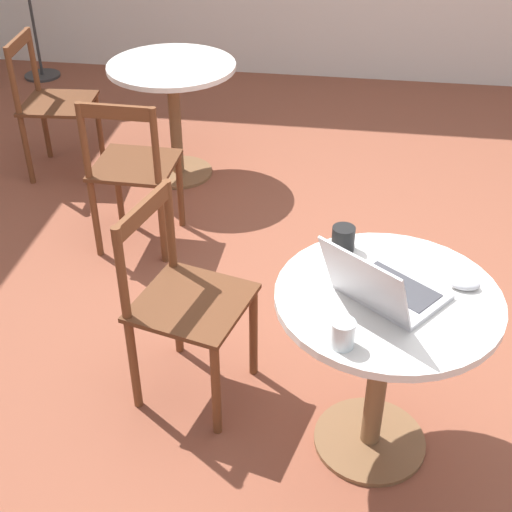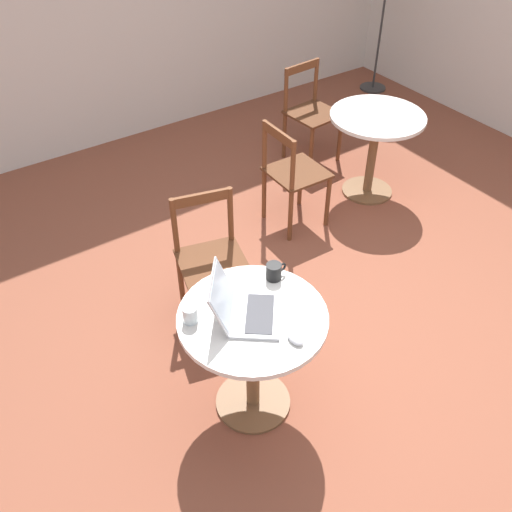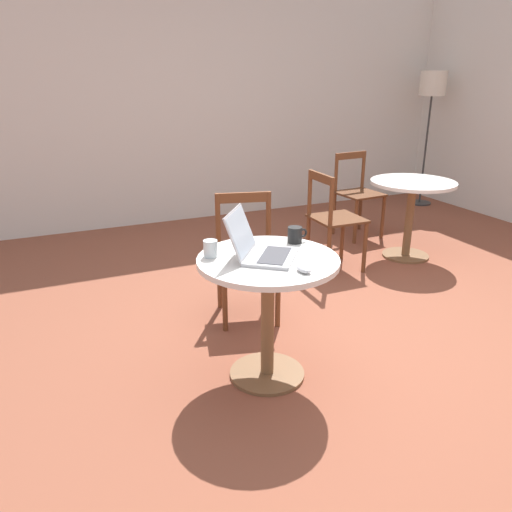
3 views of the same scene
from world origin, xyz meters
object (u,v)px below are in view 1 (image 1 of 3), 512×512
(mug, at_px, (343,238))
(laptop, at_px, (384,288))
(chair_near_back, at_px, (183,303))
(chair_mid_left, at_px, (133,171))
(mouse, at_px, (465,284))
(drinking_glass, at_px, (343,334))
(cafe_table_near, at_px, (384,334))
(cafe_table_mid, at_px, (173,92))
(chair_mid_back, at_px, (52,105))

(mug, bearing_deg, laptop, -152.67)
(chair_near_back, relative_size, chair_mid_left, 1.00)
(mouse, bearing_deg, mug, 67.26)
(chair_near_back, distance_m, drinking_glass, 0.84)
(chair_near_back, relative_size, mug, 7.10)
(cafe_table_near, distance_m, cafe_table_mid, 2.39)
(cafe_table_near, bearing_deg, chair_mid_back, 45.39)
(laptop, bearing_deg, cafe_table_mid, 30.71)
(laptop, relative_size, mug, 3.79)
(laptop, height_order, drinking_glass, laptop)
(cafe_table_mid, bearing_deg, laptop, -149.29)
(cafe_table_mid, xyz_separation_m, drinking_glass, (-2.31, -1.11, 0.22))
(cafe_table_mid, bearing_deg, chair_near_back, -165.12)
(chair_mid_back, distance_m, laptop, 2.84)
(cafe_table_mid, height_order, laptop, laptop)
(cafe_table_mid, relative_size, chair_near_back, 0.88)
(cafe_table_near, xyz_separation_m, drinking_glass, (-0.27, 0.14, 0.22))
(mouse, xyz_separation_m, drinking_glass, (-0.35, 0.39, 0.03))
(chair_mid_back, relative_size, drinking_glass, 9.56)
(cafe_table_mid, bearing_deg, drinking_glass, -154.37)
(chair_mid_left, relative_size, drinking_glass, 9.56)
(mug, bearing_deg, cafe_table_near, -146.43)
(cafe_table_near, relative_size, drinking_glass, 8.42)
(cafe_table_near, relative_size, chair_mid_back, 0.88)
(chair_mid_left, distance_m, mug, 1.50)
(chair_mid_back, bearing_deg, chair_mid_left, -135.77)
(chair_near_back, distance_m, mouse, 1.06)
(cafe_table_mid, distance_m, mug, 2.10)
(chair_near_back, xyz_separation_m, drinking_glass, (-0.47, -0.62, 0.32))
(chair_mid_left, distance_m, mouse, 1.92)
(mug, bearing_deg, cafe_table_mid, 31.22)
(cafe_table_mid, xyz_separation_m, laptop, (-2.07, -1.23, 0.22))
(chair_near_back, bearing_deg, mouse, -96.86)
(chair_near_back, bearing_deg, laptop, -107.18)
(laptop, bearing_deg, chair_mid_back, 44.64)
(drinking_glass, bearing_deg, cafe_table_near, -27.74)
(mug, relative_size, drinking_glass, 1.35)
(chair_near_back, bearing_deg, mug, -84.95)
(chair_near_back, distance_m, chair_mid_back, 2.17)
(chair_near_back, relative_size, drinking_glass, 9.56)
(chair_mid_back, relative_size, chair_mid_left, 1.00)
(mug, height_order, drinking_glass, mug)
(cafe_table_near, height_order, cafe_table_mid, same)
(chair_near_back, bearing_deg, drinking_glass, -127.09)
(cafe_table_mid, xyz_separation_m, mug, (-1.79, -1.08, 0.22))
(mouse, xyz_separation_m, mug, (0.17, 0.42, 0.03))
(cafe_table_near, xyz_separation_m, mouse, (0.08, -0.25, 0.19))
(laptop, bearing_deg, chair_near_back, 72.82)
(chair_near_back, xyz_separation_m, chair_mid_back, (1.78, 1.24, 0.00))
(laptop, height_order, mug, laptop)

